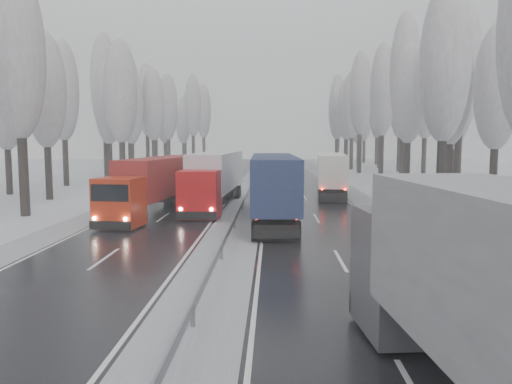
# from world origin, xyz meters

# --- Properties ---
(carriageway_right) EXTENTS (7.50, 200.00, 0.03)m
(carriageway_right) POSITION_xyz_m (5.25, 30.00, 0.01)
(carriageway_right) COLOR black
(carriageway_right) RESTS_ON ground
(carriageway_left) EXTENTS (7.50, 200.00, 0.03)m
(carriageway_left) POSITION_xyz_m (-5.25, 30.00, 0.01)
(carriageway_left) COLOR black
(carriageway_left) RESTS_ON ground
(median_slush) EXTENTS (3.00, 200.00, 0.04)m
(median_slush) POSITION_xyz_m (0.00, 30.00, 0.02)
(median_slush) COLOR #A8AAB1
(median_slush) RESTS_ON ground
(shoulder_right) EXTENTS (2.40, 200.00, 0.04)m
(shoulder_right) POSITION_xyz_m (10.20, 30.00, 0.02)
(shoulder_right) COLOR #A8AAB1
(shoulder_right) RESTS_ON ground
(shoulder_left) EXTENTS (2.40, 200.00, 0.04)m
(shoulder_left) POSITION_xyz_m (-10.20, 30.00, 0.02)
(shoulder_left) COLOR #A8AAB1
(shoulder_left) RESTS_ON ground
(median_guardrail) EXTENTS (0.12, 200.00, 0.76)m
(median_guardrail) POSITION_xyz_m (0.00, 29.99, 0.60)
(median_guardrail) COLOR slate
(median_guardrail) RESTS_ON ground
(tree_18) EXTENTS (3.60, 3.60, 16.58)m
(tree_18) POSITION_xyz_m (14.51, 27.03, 10.70)
(tree_18) COLOR black
(tree_18) RESTS_ON ground
(tree_19) EXTENTS (3.60, 3.60, 14.57)m
(tree_19) POSITION_xyz_m (20.02, 31.03, 9.42)
(tree_19) COLOR black
(tree_19) RESTS_ON ground
(tree_20) EXTENTS (3.60, 3.60, 15.71)m
(tree_20) POSITION_xyz_m (17.90, 35.17, 10.14)
(tree_20) COLOR black
(tree_20) RESTS_ON ground
(tree_21) EXTENTS (3.60, 3.60, 18.62)m
(tree_21) POSITION_xyz_m (20.12, 39.17, 12.00)
(tree_21) COLOR black
(tree_21) RESTS_ON ground
(tree_22) EXTENTS (3.60, 3.60, 15.86)m
(tree_22) POSITION_xyz_m (17.02, 45.60, 10.24)
(tree_22) COLOR black
(tree_22) RESTS_ON ground
(tree_23) EXTENTS (3.60, 3.60, 13.55)m
(tree_23) POSITION_xyz_m (23.31, 49.60, 8.77)
(tree_23) COLOR black
(tree_23) RESTS_ON ground
(tree_24) EXTENTS (3.60, 3.60, 20.49)m
(tree_24) POSITION_xyz_m (17.90, 51.02, 13.19)
(tree_24) COLOR black
(tree_24) RESTS_ON ground
(tree_25) EXTENTS (3.60, 3.60, 19.44)m
(tree_25) POSITION_xyz_m (24.81, 55.02, 12.52)
(tree_25) COLOR black
(tree_25) RESTS_ON ground
(tree_26) EXTENTS (3.60, 3.60, 18.78)m
(tree_26) POSITION_xyz_m (17.56, 61.27, 12.10)
(tree_26) COLOR black
(tree_26) RESTS_ON ground
(tree_27) EXTENTS (3.60, 3.60, 17.62)m
(tree_27) POSITION_xyz_m (24.72, 65.27, 11.36)
(tree_27) COLOR black
(tree_27) RESTS_ON ground
(tree_28) EXTENTS (3.60, 3.60, 19.62)m
(tree_28) POSITION_xyz_m (16.34, 71.95, 12.64)
(tree_28) COLOR black
(tree_28) RESTS_ON ground
(tree_29) EXTENTS (3.60, 3.60, 18.11)m
(tree_29) POSITION_xyz_m (23.71, 75.95, 11.67)
(tree_29) COLOR black
(tree_29) RESTS_ON ground
(tree_30) EXTENTS (3.60, 3.60, 17.86)m
(tree_30) POSITION_xyz_m (16.56, 81.70, 11.52)
(tree_30) COLOR black
(tree_30) RESTS_ON ground
(tree_31) EXTENTS (3.60, 3.60, 18.58)m
(tree_31) POSITION_xyz_m (22.48, 85.70, 11.97)
(tree_31) COLOR black
(tree_31) RESTS_ON ground
(tree_32) EXTENTS (3.60, 3.60, 17.33)m
(tree_32) POSITION_xyz_m (16.63, 89.21, 11.18)
(tree_32) COLOR black
(tree_32) RESTS_ON ground
(tree_33) EXTENTS (3.60, 3.60, 14.33)m
(tree_33) POSITION_xyz_m (19.77, 93.21, 9.26)
(tree_33) COLOR black
(tree_33) RESTS_ON ground
(tree_34) EXTENTS (3.60, 3.60, 17.63)m
(tree_34) POSITION_xyz_m (15.73, 96.32, 11.37)
(tree_34) COLOR black
(tree_34) RESTS_ON ground
(tree_35) EXTENTS (3.60, 3.60, 18.25)m
(tree_35) POSITION_xyz_m (24.94, 100.32, 11.77)
(tree_35) COLOR black
(tree_35) RESTS_ON ground
(tree_36) EXTENTS (3.60, 3.60, 20.23)m
(tree_36) POSITION_xyz_m (17.04, 106.16, 13.02)
(tree_36) COLOR black
(tree_36) RESTS_ON ground
(tree_37) EXTENTS (3.60, 3.60, 16.37)m
(tree_37) POSITION_xyz_m (24.02, 110.16, 10.56)
(tree_37) COLOR black
(tree_37) RESTS_ON ground
(tree_38) EXTENTS (3.60, 3.60, 17.97)m
(tree_38) POSITION_xyz_m (18.73, 116.73, 11.59)
(tree_38) COLOR black
(tree_38) RESTS_ON ground
(tree_39) EXTENTS (3.60, 3.60, 16.19)m
(tree_39) POSITION_xyz_m (21.55, 120.73, 10.45)
(tree_39) COLOR black
(tree_39) RESTS_ON ground
(tree_58) EXTENTS (3.60, 3.60, 17.21)m
(tree_58) POSITION_xyz_m (-15.13, 24.57, 11.10)
(tree_58) COLOR black
(tree_58) RESTS_ON ground
(tree_60) EXTENTS (3.60, 3.60, 14.84)m
(tree_60) POSITION_xyz_m (-17.75, 34.20, 9.59)
(tree_60) COLOR black
(tree_60) RESTS_ON ground
(tree_61) EXTENTS (3.60, 3.60, 13.95)m
(tree_61) POSITION_xyz_m (-23.52, 38.20, 9.02)
(tree_61) COLOR black
(tree_61) RESTS_ON ground
(tree_62) EXTENTS (3.60, 3.60, 16.04)m
(tree_62) POSITION_xyz_m (-13.94, 43.73, 10.36)
(tree_62) COLOR black
(tree_62) RESTS_ON ground
(tree_63) EXTENTS (3.60, 3.60, 16.88)m
(tree_63) POSITION_xyz_m (-21.85, 47.73, 10.89)
(tree_63) COLOR black
(tree_63) RESTS_ON ground
(tree_64) EXTENTS (3.60, 3.60, 15.42)m
(tree_64) POSITION_xyz_m (-18.26, 52.71, 9.96)
(tree_64) COLOR black
(tree_64) RESTS_ON ground
(tree_65) EXTENTS (3.60, 3.60, 19.48)m
(tree_65) POSITION_xyz_m (-20.05, 56.71, 12.55)
(tree_65) COLOR black
(tree_65) RESTS_ON ground
(tree_66) EXTENTS (3.60, 3.60, 15.23)m
(tree_66) POSITION_xyz_m (-18.16, 62.35, 9.84)
(tree_66) COLOR black
(tree_66) RESTS_ON ground
(tree_67) EXTENTS (3.60, 3.60, 17.09)m
(tree_67) POSITION_xyz_m (-19.54, 66.35, 11.03)
(tree_67) COLOR black
(tree_67) RESTS_ON ground
(tree_68) EXTENTS (3.60, 3.60, 16.65)m
(tree_68) POSITION_xyz_m (-16.58, 69.11, 10.75)
(tree_68) COLOR black
(tree_68) RESTS_ON ground
(tree_69) EXTENTS (3.60, 3.60, 19.35)m
(tree_69) POSITION_xyz_m (-21.42, 73.11, 12.46)
(tree_69) COLOR black
(tree_69) RESTS_ON ground
(tree_70) EXTENTS (3.60, 3.60, 17.09)m
(tree_70) POSITION_xyz_m (-16.33, 79.19, 11.03)
(tree_70) COLOR black
(tree_70) RESTS_ON ground
(tree_71) EXTENTS (3.60, 3.60, 19.61)m
(tree_71) POSITION_xyz_m (-21.09, 83.19, 12.63)
(tree_71) COLOR black
(tree_71) RESTS_ON ground
(tree_72) EXTENTS (3.60, 3.60, 15.11)m
(tree_72) POSITION_xyz_m (-18.93, 88.54, 9.76)
(tree_72) COLOR black
(tree_72) RESTS_ON ground
(tree_73) EXTENTS (3.60, 3.60, 17.22)m
(tree_73) POSITION_xyz_m (-21.82, 92.54, 11.11)
(tree_73) COLOR black
(tree_73) RESTS_ON ground
(tree_74) EXTENTS (3.60, 3.60, 19.68)m
(tree_74) POSITION_xyz_m (-15.07, 99.33, 12.67)
(tree_74) COLOR black
(tree_74) RESTS_ON ground
(tree_75) EXTENTS (3.60, 3.60, 18.60)m
(tree_75) POSITION_xyz_m (-24.20, 103.33, 11.99)
(tree_75) COLOR black
(tree_75) RESTS_ON ground
(tree_76) EXTENTS (3.60, 3.60, 18.55)m
(tree_76) POSITION_xyz_m (-14.05, 108.72, 11.95)
(tree_76) COLOR black
(tree_76) RESTS_ON ground
(tree_77) EXTENTS (3.60, 3.60, 14.32)m
(tree_77) POSITION_xyz_m (-19.66, 112.72, 9.26)
(tree_77) COLOR black
(tree_77) RESTS_ON ground
(tree_78) EXTENTS (3.60, 3.60, 19.55)m
(tree_78) POSITION_xyz_m (-17.56, 115.31, 12.59)
(tree_78) COLOR black
(tree_78) RESTS_ON ground
(tree_79) EXTENTS (3.60, 3.60, 17.07)m
(tree_79) POSITION_xyz_m (-20.33, 119.31, 11.01)
(tree_79) COLOR black
(tree_79) RESTS_ON ground
(truck_blue_box) EXTENTS (3.00, 16.89, 4.32)m
(truck_blue_box) POSITION_xyz_m (2.30, 22.88, 2.52)
(truck_blue_box) COLOR navy
(truck_blue_box) RESTS_ON ground
(truck_cream_box) EXTENTS (3.76, 15.73, 4.00)m
(truck_cream_box) POSITION_xyz_m (7.91, 38.77, 2.34)
(truck_cream_box) COLOR beige
(truck_cream_box) RESTS_ON ground
(box_truck_distant) EXTENTS (2.75, 7.42, 2.72)m
(box_truck_distant) POSITION_xyz_m (2.71, 77.00, 1.38)
(box_truck_distant) COLOR #B0B2B7
(box_truck_distant) RESTS_ON ground
(truck_red_white) EXTENTS (3.38, 16.88, 4.30)m
(truck_red_white) POSITION_xyz_m (-2.30, 29.98, 2.51)
(truck_red_white) COLOR #B50A0C
(truck_red_white) RESTS_ON ground
(truck_red_red) EXTENTS (4.28, 15.83, 4.03)m
(truck_red_red) POSITION_xyz_m (-6.09, 26.23, 2.35)
(truck_red_red) COLOR #A92109
(truck_red_red) RESTS_ON ground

